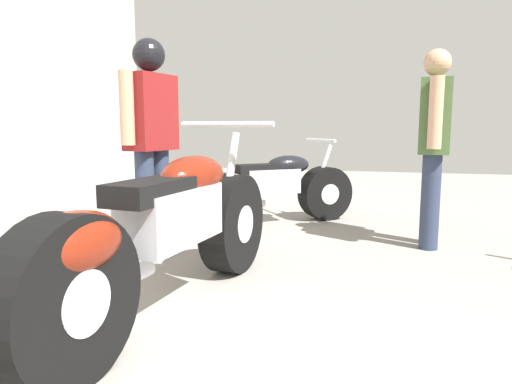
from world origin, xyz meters
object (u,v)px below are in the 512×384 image
at_px(motorcycle_black_naked, 268,190).
at_px(motorcycle_maroon_cruiser, 168,234).
at_px(mechanic_in_blue, 433,137).
at_px(mechanic_with_helmet, 151,124).

bearing_deg(motorcycle_black_naked, motorcycle_maroon_cruiser, -89.50).
xyz_separation_m(motorcycle_black_naked, mechanic_in_blue, (1.56, -0.52, 0.57)).
height_order(motorcycle_maroon_cruiser, motorcycle_black_naked, motorcycle_maroon_cruiser).
bearing_deg(mechanic_with_helmet, motorcycle_maroon_cruiser, -59.94).
distance_m(motorcycle_black_naked, mechanic_with_helmet, 1.50).
xyz_separation_m(motorcycle_maroon_cruiser, mechanic_with_helmet, (-0.79, 1.37, 0.60)).
distance_m(mechanic_in_blue, mechanic_with_helmet, 2.40).
relative_size(motorcycle_black_naked, mechanic_in_blue, 0.98).
distance_m(motorcycle_maroon_cruiser, mechanic_in_blue, 2.52).
bearing_deg(motorcycle_black_naked, mechanic_with_helmet, -125.12).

